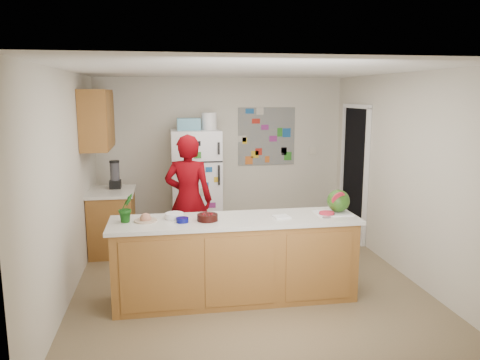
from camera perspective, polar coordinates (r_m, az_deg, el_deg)
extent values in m
cube|color=brown|center=(5.85, 0.65, -12.18)|extent=(4.00, 4.50, 0.02)
cube|color=beige|center=(7.70, -2.27, 3.03)|extent=(4.00, 0.02, 2.50)
cube|color=beige|center=(5.51, -20.37, -0.57)|extent=(0.02, 4.50, 2.50)
cube|color=beige|center=(6.16, 19.41, 0.60)|extent=(0.02, 4.50, 2.50)
cube|color=white|center=(5.41, 0.70, 13.30)|extent=(4.00, 4.50, 0.02)
cube|color=black|center=(7.47, 13.83, 0.73)|extent=(0.03, 0.85, 2.04)
cube|color=brown|center=(5.20, -0.57, -9.83)|extent=(2.60, 0.62, 0.88)
cube|color=silver|center=(5.06, -0.58, -4.93)|extent=(2.68, 0.70, 0.04)
cube|color=brown|center=(6.95, -15.27, -5.04)|extent=(0.60, 0.80, 0.86)
cube|color=silver|center=(6.85, -15.45, -1.41)|extent=(0.64, 0.84, 0.04)
cube|color=brown|center=(6.68, -17.03, 7.07)|extent=(0.35, 1.00, 0.80)
cube|color=silver|center=(7.35, -5.36, -0.52)|extent=(0.75, 0.70, 1.70)
cube|color=#5999B2|center=(7.22, -6.28, 6.80)|extent=(0.35, 0.28, 0.18)
cube|color=slate|center=(7.77, 3.25, 5.32)|extent=(0.95, 0.01, 0.95)
imported|color=#660208|center=(6.22, -6.29, -2.39)|extent=(0.71, 0.56, 1.73)
cylinder|color=black|center=(6.95, -15.00, 0.54)|extent=(0.13, 0.13, 0.38)
cube|color=silver|center=(5.36, 11.32, -3.96)|extent=(0.39, 0.30, 0.01)
sphere|color=#1C560F|center=(5.37, 11.89, -2.51)|extent=(0.25, 0.25, 0.25)
cylinder|color=red|center=(5.28, 10.53, -3.97)|extent=(0.17, 0.17, 0.02)
cylinder|color=black|center=(4.97, -3.98, -4.57)|extent=(0.24, 0.24, 0.07)
cylinder|color=silver|center=(5.09, -8.00, -4.33)|extent=(0.26, 0.26, 0.06)
cylinder|color=#070958|center=(4.93, -7.04, -4.86)|extent=(0.16, 0.16, 0.05)
cylinder|color=beige|center=(5.04, -11.43, -4.87)|extent=(0.31, 0.31, 0.02)
cube|color=silver|center=(5.10, 5.05, -4.50)|extent=(0.19, 0.18, 0.02)
cube|color=gray|center=(5.15, 10.53, -4.51)|extent=(0.09, 0.04, 0.01)
imported|color=#1A4514|center=(5.02, -13.70, -3.31)|extent=(0.22, 0.21, 0.30)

